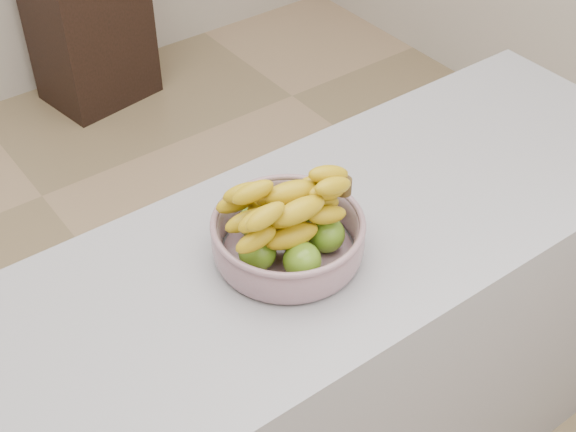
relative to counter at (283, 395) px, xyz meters
name	(u,v)px	position (x,y,z in m)	size (l,w,h in m)	color
ground	(210,404)	(0.00, 0.38, -0.45)	(4.00, 4.00, 0.00)	#A18362
counter	(283,395)	(0.00, 0.00, 0.00)	(2.00, 0.60, 0.90)	gray
cabinet	(87,14)	(0.53, 2.16, -0.05)	(0.45, 0.36, 0.80)	black
fruit_bowl	(288,232)	(0.01, 0.00, 0.51)	(0.30, 0.30, 0.18)	#949DB2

